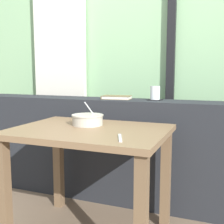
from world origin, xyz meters
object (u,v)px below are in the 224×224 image
object	(u,v)px
coaster_square	(155,100)
breakfast_table	(90,148)
fork_utensil	(120,138)
juice_glass	(155,93)
closed_book	(117,97)
soup_bowl	(88,120)

from	to	relation	value
coaster_square	breakfast_table	bearing A→B (deg)	-112.40
coaster_square	fork_utensil	distance (m)	0.80
juice_glass	closed_book	world-z (taller)	juice_glass
breakfast_table	juice_glass	xyz separation A→B (m)	(0.25, 0.61, 0.30)
juice_glass	fork_utensil	size ratio (longest dim) A/B	0.60
coaster_square	closed_book	xyz separation A→B (m)	(-0.30, -0.02, 0.01)
breakfast_table	closed_book	xyz separation A→B (m)	(-0.05, 0.59, 0.26)
juice_glass	soup_bowl	bearing A→B (deg)	-121.67
breakfast_table	soup_bowl	world-z (taller)	soup_bowl
fork_utensil	breakfast_table	bearing A→B (deg)	123.71
coaster_square	fork_utensil	world-z (taller)	coaster_square
juice_glass	fork_utensil	distance (m)	0.81
coaster_square	fork_utensil	xyz separation A→B (m)	(0.01, -0.79, -0.13)
breakfast_table	juice_glass	world-z (taller)	juice_glass
soup_bowl	fork_utensil	distance (m)	0.43
coaster_square	closed_book	distance (m)	0.30
breakfast_table	closed_book	distance (m)	0.65
closed_book	soup_bowl	size ratio (longest dim) A/B	1.15
breakfast_table	coaster_square	bearing A→B (deg)	67.60
breakfast_table	fork_utensil	xyz separation A→B (m)	(0.26, -0.18, 0.12)
closed_book	fork_utensil	world-z (taller)	closed_book
closed_book	fork_utensil	bearing A→B (deg)	-68.05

